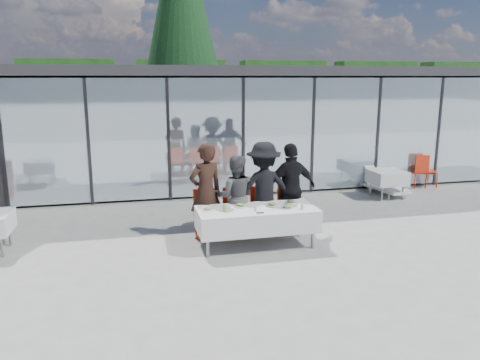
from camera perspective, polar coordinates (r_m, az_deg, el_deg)
The scene contains 25 objects.
ground at distance 8.67m, azimuth -0.04°, elevation -8.99°, with size 90.00×90.00×0.00m, color gray.
pavilion at distance 16.51m, azimuth 0.30°, elevation 8.90°, with size 14.80×8.80×3.44m.
treeline at distance 35.88m, azimuth -13.66°, elevation 10.56°, with size 62.50×2.00×4.40m.
dining_table at distance 8.89m, azimuth 2.06°, elevation -4.78°, with size 2.26×0.96×0.75m.
diner_a at distance 9.21m, azimuth -4.21°, elevation -1.44°, with size 0.70×0.70×1.93m, color black.
diner_chair_a at distance 9.42m, azimuth -4.26°, elevation -3.81°, with size 0.44×0.44×0.97m.
diner_b at distance 9.35m, azimuth -0.55°, elevation -2.00°, with size 0.81×0.81×1.67m, color #555555.
diner_chair_b at distance 9.53m, azimuth -0.68°, elevation -3.59°, with size 0.44×0.44×0.97m.
diner_c at distance 9.46m, azimuth 2.88°, elevation -1.09°, with size 1.24×1.24×1.91m, color black.
diner_chair_c at distance 9.66m, azimuth 2.68°, elevation -3.37°, with size 0.44×0.44×0.97m.
diner_d at distance 9.64m, azimuth 6.23°, elevation -1.03°, with size 1.10×1.10×1.87m, color black.
diner_chair_d at distance 9.83m, azimuth 5.98°, elevation -3.15°, with size 0.44×0.44×0.97m.
plate_a at distance 8.71m, azimuth -3.95°, elevation -3.53°, with size 0.25×0.25×0.07m.
plate_b at distance 8.92m, azimuth 0.03°, elevation -3.12°, with size 0.25×0.25×0.07m.
plate_c at distance 8.99m, azimuth 3.98°, elevation -3.03°, with size 0.25×0.25×0.07m.
plate_d at distance 9.24m, azimuth 6.24°, elevation -2.64°, with size 0.25×0.25×0.07m.
plate_extra at distance 8.84m, azimuth 5.79°, elevation -3.32°, with size 0.25×0.25×0.07m.
juice_bottle at distance 8.58m, azimuth -1.87°, elevation -3.41°, with size 0.06×0.06×0.15m, color #7DAE48.
drinking_glasses at distance 8.71m, azimuth 4.81°, elevation -3.39°, with size 0.94×0.16×0.10m.
folded_eyeglasses at distance 8.52m, azimuth 2.46°, elevation -4.02°, with size 0.14×0.03×0.01m, color black.
spare_table_right at distance 13.05m, azimuth 17.50°, elevation 0.31°, with size 0.86×0.86×0.74m.
spare_chair_a at distance 14.77m, azimuth 21.66°, elevation 1.30°, with size 0.62×0.62×0.97m.
spare_chair_b at distance 14.56m, azimuth 21.04°, elevation 1.20°, with size 0.44×0.44×0.97m.
lounger at distance 13.59m, azimuth 17.03°, elevation -0.48°, with size 0.81×1.41×0.72m.
conifer_tree at distance 21.18m, azimuth -7.16°, elevation 20.00°, with size 4.00×4.00×10.50m.
Camera 1 is at (-1.83, -7.86, 3.17)m, focal length 35.00 mm.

